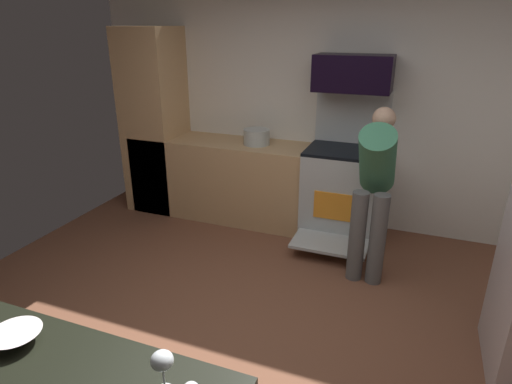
{
  "coord_description": "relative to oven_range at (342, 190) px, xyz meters",
  "views": [
    {
      "loc": [
        1.0,
        -2.25,
        2.13
      ],
      "look_at": [
        0.02,
        0.3,
        1.05
      ],
      "focal_mm": 30.12,
      "sensor_mm": 36.0,
      "label": 1
    }
  ],
  "objects": [
    {
      "name": "lower_cabinet_run",
      "position": [
        -1.25,
        0.02,
        -0.06
      ],
      "size": [
        2.4,
        0.6,
        0.9
      ],
      "primitive_type": "cube",
      "color": "tan",
      "rests_on": "ground"
    },
    {
      "name": "cabinet_column",
      "position": [
        -2.25,
        0.02,
        0.54
      ],
      "size": [
        0.6,
        0.6,
        2.1
      ],
      "primitive_type": "cube",
      "color": "tan",
      "rests_on": "ground"
    },
    {
      "name": "ground_plane",
      "position": [
        -0.35,
        -1.96,
        -0.52
      ],
      "size": [
        5.2,
        4.8,
        0.02
      ],
      "primitive_type": "cube",
      "color": "brown"
    },
    {
      "name": "microwave",
      "position": [
        -0.0,
        0.1,
        1.17
      ],
      "size": [
        0.74,
        0.38,
        0.35
      ],
      "primitive_type": "cube",
      "color": "black",
      "rests_on": "oven_range"
    },
    {
      "name": "person_cook",
      "position": [
        0.37,
        -0.68,
        0.36
      ],
      "size": [
        0.31,
        0.62,
        1.47
      ],
      "color": "#5C5C5C",
      "rests_on": "ground"
    },
    {
      "name": "wall_back",
      "position": [
        -0.35,
        0.38,
        0.79
      ],
      "size": [
        5.2,
        0.12,
        2.6
      ],
      "primitive_type": "cube",
      "color": "silver",
      "rests_on": "ground"
    },
    {
      "name": "oven_range",
      "position": [
        0.0,
        0.0,
        0.0
      ],
      "size": [
        0.76,
        1.04,
        1.51
      ],
      "color": "#B8BEBE",
      "rests_on": "ground"
    },
    {
      "name": "stock_pot",
      "position": [
        -0.97,
        0.02,
        0.48
      ],
      "size": [
        0.28,
        0.28,
        0.17
      ],
      "primitive_type": "cylinder",
      "color": "#B2BAB6",
      "rests_on": "lower_cabinet_run"
    },
    {
      "name": "wine_glass_mid",
      "position": [
        -0.07,
        -3.24,
        0.52
      ],
      "size": [
        0.08,
        0.08,
        0.17
      ],
      "color": "silver",
      "rests_on": "counter_island"
    },
    {
      "name": "mixing_bowl_large",
      "position": [
        -0.78,
        -3.24,
        0.42
      ],
      "size": [
        0.21,
        0.21,
        0.05
      ],
      "primitive_type": "cone",
      "rotation": [
        3.14,
        0.0,
        0.0
      ],
      "color": "white",
      "rests_on": "counter_island"
    }
  ]
}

